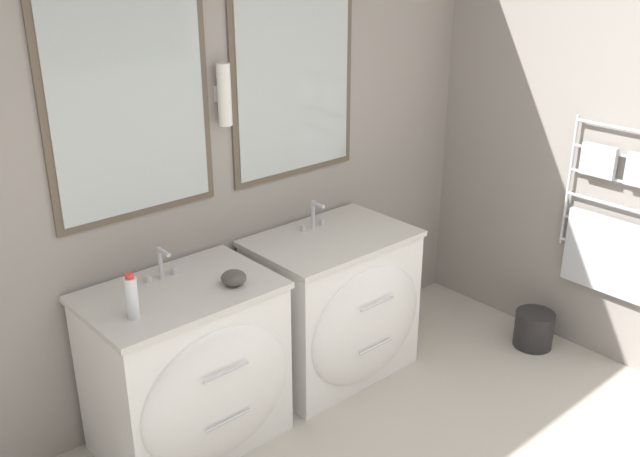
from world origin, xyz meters
name	(u,v)px	position (x,y,z in m)	size (l,w,h in m)	color
wall_back	(204,160)	(0.00, 2.19, 1.31)	(5.39, 0.15, 2.60)	gray
wall_right	(619,145)	(1.93, 0.97, 1.29)	(0.13, 4.24, 2.60)	gray
vanity_left	(190,369)	(-0.39, 1.80, 0.43)	(0.89, 0.67, 0.84)	white
vanity_right	(336,306)	(0.57, 1.80, 0.43)	(0.89, 0.67, 0.84)	white
faucet_left	(162,265)	(-0.39, 1.99, 0.92)	(0.17, 0.10, 0.16)	silver
faucet_right	(314,216)	(0.57, 1.99, 0.92)	(0.17, 0.10, 0.16)	silver
toiletry_bottle	(132,297)	(-0.67, 1.74, 0.94)	(0.06, 0.06, 0.21)	silver
amenity_bowl	(234,278)	(-0.17, 1.71, 0.88)	(0.12, 0.12, 0.07)	#4C4742
waste_bin	(534,328)	(1.68, 1.19, 0.12)	(0.24, 0.24, 0.23)	#282626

